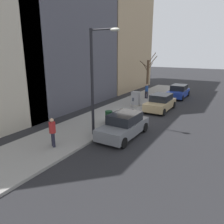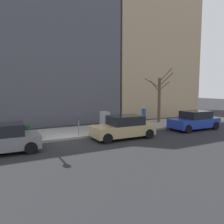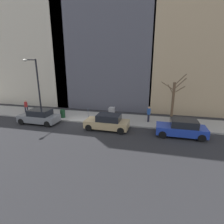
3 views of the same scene
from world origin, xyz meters
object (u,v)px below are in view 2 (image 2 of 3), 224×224
(bare_tree, at_px, (159,98))
(pedestrian_near_meter, at_px, (144,115))
(parked_car_tan, at_px, (123,127))
(office_tower_left, at_px, (137,45))
(parked_car_blue, at_px, (194,121))
(trash_bin, at_px, (26,132))
(office_block_center, at_px, (40,32))
(utility_box, at_px, (105,121))
(parking_meter, at_px, (79,123))

(bare_tree, xyz_separation_m, pedestrian_near_meter, (-0.87, 2.42, -1.37))
(parked_car_tan, relative_size, office_tower_left, 0.23)
(parked_car_tan, bearing_deg, parked_car_blue, -89.00)
(bare_tree, height_order, trash_bin, bare_tree)
(office_block_center, bearing_deg, utility_box, -165.91)
(parking_meter, relative_size, office_block_center, 0.07)
(parking_meter, distance_m, office_block_center, 14.33)
(parked_car_tan, bearing_deg, trash_bin, 71.81)
(parking_meter, distance_m, bare_tree, 9.17)
(parked_car_tan, distance_m, office_tower_left, 17.49)
(office_tower_left, relative_size, office_block_center, 0.95)
(parking_meter, distance_m, utility_box, 2.56)
(parking_meter, bearing_deg, office_block_center, 1.31)
(office_tower_left, bearing_deg, parked_car_tan, 142.55)
(parked_car_tan, bearing_deg, office_block_center, 13.26)
(utility_box, bearing_deg, office_tower_left, -44.38)
(bare_tree, distance_m, office_block_center, 14.81)
(bare_tree, bearing_deg, trash_bin, 97.95)
(office_tower_left, bearing_deg, utility_box, 135.62)
(parking_meter, relative_size, utility_box, 0.94)
(parked_car_blue, xyz_separation_m, utility_box, (2.46, 6.92, 0.11))
(parking_meter, xyz_separation_m, bare_tree, (2.14, -8.79, 1.48))
(office_block_center, bearing_deg, parked_car_tan, -167.70)
(parked_car_blue, bearing_deg, parking_meter, 80.16)
(parking_meter, bearing_deg, parked_car_blue, -99.76)
(parked_car_blue, distance_m, office_block_center, 18.47)
(bare_tree, xyz_separation_m, trash_bin, (-1.69, 12.12, -1.86))
(parked_car_blue, relative_size, pedestrian_near_meter, 2.53)
(parked_car_tan, xyz_separation_m, parking_meter, (1.61, 2.60, 0.24))
(trash_bin, bearing_deg, office_tower_left, -56.42)
(parked_car_blue, xyz_separation_m, pedestrian_near_meter, (2.88, 2.96, 0.35))
(parked_car_blue, xyz_separation_m, trash_bin, (2.06, 12.67, -0.14))
(pedestrian_near_meter, bearing_deg, office_tower_left, -17.53)
(trash_bin, bearing_deg, bare_tree, -82.05)
(office_block_center, bearing_deg, trash_bin, 164.48)
(parking_meter, height_order, trash_bin, parking_meter)
(parked_car_tan, distance_m, bare_tree, 7.44)
(pedestrian_near_meter, bearing_deg, office_block_center, 46.32)
(office_tower_left, bearing_deg, parking_meter, 131.57)
(trash_bin, xyz_separation_m, pedestrian_near_meter, (0.82, -9.70, 0.49))
(utility_box, distance_m, trash_bin, 5.76)
(parked_car_blue, bearing_deg, office_tower_left, -12.16)
(parked_car_blue, xyz_separation_m, bare_tree, (3.75, 0.55, 1.72))
(parking_meter, height_order, bare_tree, bare_tree)
(utility_box, xyz_separation_m, office_tower_left, (9.75, -9.54, 8.22))
(bare_tree, xyz_separation_m, office_tower_left, (8.45, -3.16, 6.61))
(parked_car_blue, relative_size, parking_meter, 3.11)
(pedestrian_near_meter, relative_size, office_tower_left, 0.09)
(parked_car_tan, distance_m, parking_meter, 3.07)
(parking_meter, relative_size, trash_bin, 1.50)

